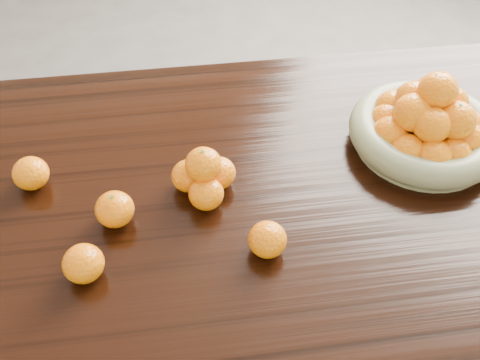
{
  "coord_description": "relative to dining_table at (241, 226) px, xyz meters",
  "views": [
    {
      "loc": [
        -0.1,
        -0.74,
        1.59
      ],
      "look_at": [
        -0.0,
        -0.02,
        0.83
      ],
      "focal_mm": 40.0,
      "sensor_mm": 36.0,
      "label": 1
    }
  ],
  "objects": [
    {
      "name": "ground",
      "position": [
        0.0,
        0.0,
        -0.66
      ],
      "size": [
        5.0,
        5.0,
        0.0
      ],
      "primitive_type": "plane",
      "color": "#5C5956",
      "rests_on": "ground"
    },
    {
      "name": "dining_table",
      "position": [
        0.0,
        0.0,
        0.0
      ],
      "size": [
        2.0,
        1.0,
        0.75
      ],
      "color": "black",
      "rests_on": "ground"
    },
    {
      "name": "fruit_bowl",
      "position": [
        0.43,
        0.11,
        0.15
      ],
      "size": [
        0.34,
        0.34,
        0.19
      ],
      "rotation": [
        0.0,
        0.0,
        -0.29
      ],
      "color": "gray",
      "rests_on": "dining_table"
    },
    {
      "name": "orange_pyramid",
      "position": [
        -0.07,
        0.03,
        0.14
      ],
      "size": [
        0.14,
        0.13,
        0.12
      ],
      "rotation": [
        0.0,
        0.0,
        0.0
      ],
      "color": "orange",
      "rests_on": "dining_table"
    },
    {
      "name": "loose_orange_0",
      "position": [
        -0.25,
        -0.02,
        0.13
      ],
      "size": [
        0.08,
        0.08,
        0.07
      ],
      "primitive_type": "ellipsoid",
      "color": "orange",
      "rests_on": "dining_table"
    },
    {
      "name": "loose_orange_1",
      "position": [
        -0.31,
        -0.15,
        0.12
      ],
      "size": [
        0.08,
        0.08,
        0.07
      ],
      "primitive_type": "ellipsoid",
      "color": "orange",
      "rests_on": "dining_table"
    },
    {
      "name": "loose_orange_2",
      "position": [
        0.03,
        -0.14,
        0.12
      ],
      "size": [
        0.07,
        0.07,
        0.07
      ],
      "primitive_type": "ellipsoid",
      "color": "orange",
      "rests_on": "dining_table"
    },
    {
      "name": "loose_orange_3",
      "position": [
        -0.43,
        0.1,
        0.12
      ],
      "size": [
        0.08,
        0.08,
        0.07
      ],
      "primitive_type": "ellipsoid",
      "color": "orange",
      "rests_on": "dining_table"
    }
  ]
}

